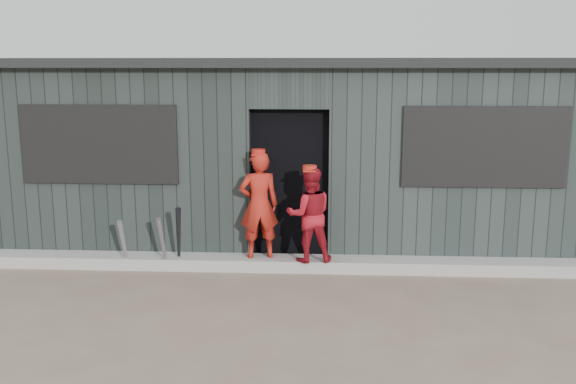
# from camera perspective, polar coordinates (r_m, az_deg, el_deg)

# --- Properties ---
(ground) EXTENTS (80.00, 80.00, 0.00)m
(ground) POSITION_cam_1_polar(r_m,az_deg,el_deg) (6.46, -0.90, -11.90)
(ground) COLOR brown
(ground) RESTS_ON ground
(curb) EXTENTS (8.00, 0.36, 0.15)m
(curb) POSITION_cam_1_polar(r_m,az_deg,el_deg) (8.14, 0.01, -6.37)
(curb) COLOR gray
(curb) RESTS_ON ground
(bat_left) EXTENTS (0.07, 0.29, 0.68)m
(bat_left) POSITION_cam_1_polar(r_m,az_deg,el_deg) (8.25, -14.39, -4.57)
(bat_left) COLOR gray
(bat_left) RESTS_ON ground
(bat_mid) EXTENTS (0.11, 0.28, 0.72)m
(bat_mid) POSITION_cam_1_polar(r_m,az_deg,el_deg) (8.10, -11.07, -4.57)
(bat_mid) COLOR slate
(bat_mid) RESTS_ON ground
(bat_right) EXTENTS (0.16, 0.37, 0.84)m
(bat_right) POSITION_cam_1_polar(r_m,az_deg,el_deg) (8.13, -9.70, -4.04)
(bat_right) COLOR black
(bat_right) RESTS_ON ground
(player_red_left) EXTENTS (0.55, 0.43, 1.35)m
(player_red_left) POSITION_cam_1_polar(r_m,az_deg,el_deg) (7.99, -2.60, -1.15)
(player_red_left) COLOR #A11E13
(player_red_left) RESTS_ON curb
(player_red_right) EXTENTS (0.63, 0.53, 1.17)m
(player_red_right) POSITION_cam_1_polar(r_m,az_deg,el_deg) (7.85, 1.92, -2.03)
(player_red_right) COLOR maroon
(player_red_right) RESTS_ON curb
(player_grey_back) EXTENTS (0.77, 0.63, 1.36)m
(player_grey_back) POSITION_cam_1_polar(r_m,az_deg,el_deg) (8.58, 4.27, -1.31)
(player_grey_back) COLOR #A5A5A5
(player_grey_back) RESTS_ON ground
(dugout) EXTENTS (8.30, 3.30, 2.62)m
(dugout) POSITION_cam_1_polar(r_m,az_deg,el_deg) (9.52, 0.57, 3.70)
(dugout) COLOR black
(dugout) RESTS_ON ground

